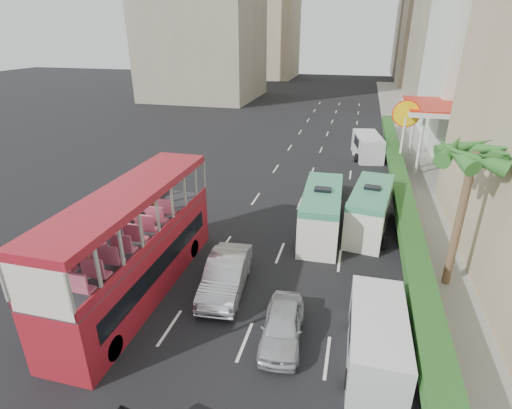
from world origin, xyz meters
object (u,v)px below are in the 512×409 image
(car_silver_lane_b, at_px, (282,339))
(minibus_near, at_px, (321,213))
(double_decker_bus, at_px, (135,243))
(panel_van_far, at_px, (367,146))
(minibus_far, at_px, (370,210))
(palm_tree, at_px, (459,222))
(panel_van_near, at_px, (377,338))
(car_silver_lane_a, at_px, (226,289))
(shell_station, at_px, (441,137))
(van_asset, at_px, (323,202))

(car_silver_lane_b, distance_m, minibus_near, 9.32)
(double_decker_bus, height_order, panel_van_far, double_decker_bus)
(minibus_near, relative_size, panel_van_far, 1.18)
(minibus_near, bearing_deg, minibus_far, 23.10)
(car_silver_lane_b, distance_m, palm_tree, 9.38)
(minibus_far, xyz_separation_m, panel_van_far, (-0.14, 15.59, -0.28))
(panel_van_far, bearing_deg, panel_van_near, -99.51)
(double_decker_bus, distance_m, minibus_near, 10.80)
(car_silver_lane_a, bearing_deg, panel_van_near, -28.04)
(minibus_far, relative_size, shell_station, 0.76)
(car_silver_lane_b, relative_size, palm_tree, 0.60)
(double_decker_bus, distance_m, palm_tree, 14.39)
(palm_tree, bearing_deg, panel_van_near, -120.52)
(car_silver_lane_b, xyz_separation_m, panel_van_near, (3.50, -0.16, 0.97))
(double_decker_bus, relative_size, minibus_far, 1.81)
(minibus_far, xyz_separation_m, shell_station, (5.80, 14.00, 1.40))
(minibus_far, distance_m, panel_van_near, 10.65)
(car_silver_lane_a, relative_size, panel_van_near, 1.01)
(minibus_far, relative_size, panel_van_near, 1.25)
(panel_van_far, xyz_separation_m, shell_station, (5.94, -1.60, 1.68))
(double_decker_bus, distance_m, car_silver_lane_b, 7.57)
(car_silver_lane_a, height_order, panel_van_far, panel_van_far)
(double_decker_bus, relative_size, panel_van_near, 2.26)
(panel_van_far, bearing_deg, double_decker_bus, -122.67)
(minibus_far, bearing_deg, double_decker_bus, -130.94)
(double_decker_bus, xyz_separation_m, shell_station, (16.00, 23.00, 0.22))
(panel_van_near, distance_m, palm_tree, 6.97)
(panel_van_far, bearing_deg, minibus_near, -109.18)
(double_decker_bus, relative_size, palm_tree, 1.72)
(car_silver_lane_b, height_order, van_asset, van_asset)
(car_silver_lane_a, bearing_deg, panel_van_far, 69.34)
(shell_station, bearing_deg, minibus_far, -112.50)
(van_asset, bearing_deg, panel_van_far, 73.39)
(van_asset, bearing_deg, panel_van_near, -80.15)
(car_silver_lane_b, bearing_deg, panel_van_near, -6.74)
(palm_tree, bearing_deg, panel_van_far, 100.29)
(double_decker_bus, distance_m, shell_station, 28.02)
(van_asset, relative_size, palm_tree, 0.81)
(double_decker_bus, height_order, shell_station, shell_station)
(double_decker_bus, distance_m, car_silver_lane_a, 4.70)
(double_decker_bus, height_order, minibus_far, double_decker_bus)
(van_asset, distance_m, panel_van_near, 14.62)
(car_silver_lane_b, relative_size, minibus_far, 0.63)
(panel_van_near, relative_size, palm_tree, 0.76)
(van_asset, relative_size, minibus_near, 0.82)
(car_silver_lane_a, xyz_separation_m, van_asset, (3.38, 11.48, 0.00))
(panel_van_near, relative_size, panel_van_far, 0.91)
(double_decker_bus, distance_m, panel_van_far, 26.62)
(car_silver_lane_b, bearing_deg, shell_station, 65.60)
(car_silver_lane_a, distance_m, minibus_near, 7.69)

